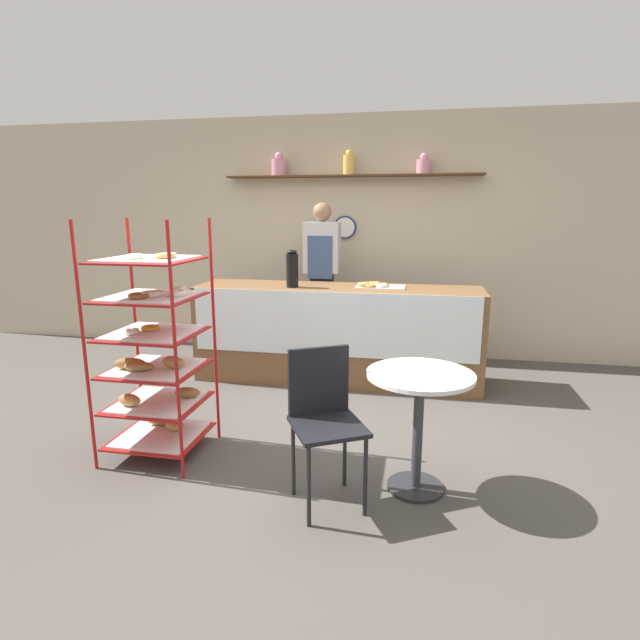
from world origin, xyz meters
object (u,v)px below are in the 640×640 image
(cafe_chair, at_px, (323,409))
(coffee_carafe, at_px, (292,269))
(cafe_table, at_px, (419,404))
(pastry_rack, at_px, (155,352))
(person_worker, at_px, (322,278))
(donut_tray_counter, at_px, (376,285))

(cafe_chair, height_order, coffee_carafe, coffee_carafe)
(cafe_table, bearing_deg, pastry_rack, 175.63)
(pastry_rack, height_order, cafe_table, pastry_rack)
(pastry_rack, bearing_deg, person_worker, 72.45)
(pastry_rack, bearing_deg, cafe_table, -4.37)
(pastry_rack, height_order, donut_tray_counter, pastry_rack)
(cafe_chair, relative_size, coffee_carafe, 2.48)
(pastry_rack, distance_m, person_worker, 2.37)
(person_worker, bearing_deg, pastry_rack, -107.55)
(pastry_rack, bearing_deg, cafe_chair, -15.24)
(cafe_table, height_order, cafe_chair, cafe_chair)
(person_worker, relative_size, cafe_table, 2.35)
(person_worker, height_order, cafe_chair, person_worker)
(coffee_carafe, bearing_deg, cafe_table, -55.82)
(person_worker, height_order, coffee_carafe, person_worker)
(person_worker, distance_m, cafe_table, 2.63)
(cafe_table, relative_size, cafe_chair, 0.83)
(cafe_table, height_order, coffee_carafe, coffee_carafe)
(pastry_rack, height_order, coffee_carafe, pastry_rack)
(pastry_rack, relative_size, person_worker, 0.92)
(cafe_table, distance_m, coffee_carafe, 2.24)
(cafe_table, relative_size, coffee_carafe, 2.05)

